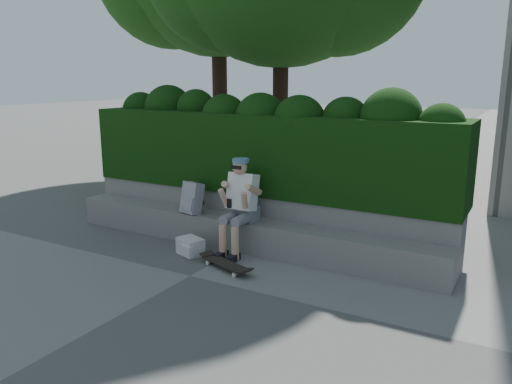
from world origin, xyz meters
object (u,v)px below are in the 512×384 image
Objects in this scene: backpack_ground at (190,246)px; backpack_plaid at (192,198)px; skateboard at (226,264)px; person at (240,202)px.

backpack_plaid is at bearing 143.25° from backpack_ground.
backpack_ground is at bearing -41.37° from backpack_plaid.
backpack_plaid is 1.28× the size of backpack_ground.
backpack_ground is at bearing -177.87° from skateboard.
skateboard is at bearing -75.87° from person.
person is at bearing 10.21° from backpack_plaid.
person is 2.89× the size of backpack_plaid.
backpack_plaid reaches higher than backpack_ground.
skateboard is (0.16, -0.64, -0.68)m from person.
skateboard is 1.75× the size of backpack_plaid.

